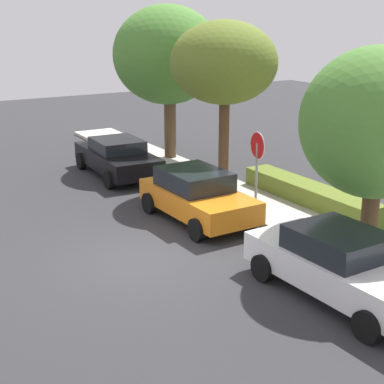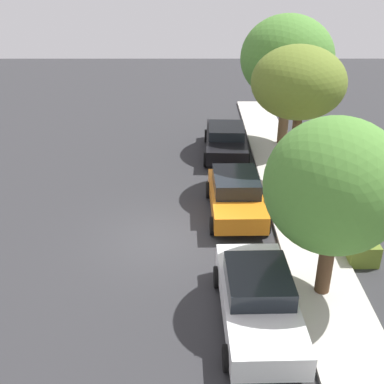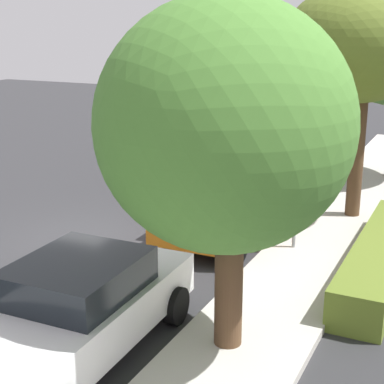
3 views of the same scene
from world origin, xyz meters
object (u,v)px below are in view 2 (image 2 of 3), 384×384
(parked_car_black, at_px, (226,140))
(street_tree_mid_block, at_px, (334,187))
(street_tree_near_corner, at_px, (298,83))
(parked_car_white, at_px, (258,299))
(street_tree_far, at_px, (287,59))
(stop_sign, at_px, (291,175))
(parked_car_orange, at_px, (236,195))

(parked_car_black, distance_m, street_tree_mid_block, 11.15)
(parked_car_black, xyz_separation_m, street_tree_near_corner, (3.59, 2.39, 3.62))
(parked_car_white, xyz_separation_m, street_tree_mid_block, (-1.09, 1.90, 2.72))
(parked_car_black, bearing_deg, street_tree_far, 111.55)
(street_tree_mid_block, xyz_separation_m, street_tree_far, (-11.73, 0.80, 0.84))
(street_tree_near_corner, xyz_separation_m, street_tree_mid_block, (7.04, -0.40, -0.87))
(parked_car_white, relative_size, street_tree_mid_block, 0.88)
(stop_sign, bearing_deg, parked_car_black, -163.67)
(street_tree_near_corner, bearing_deg, parked_car_black, -146.39)
(parked_car_white, xyz_separation_m, parked_car_black, (-11.71, -0.08, -0.03))
(parked_car_black, relative_size, street_tree_far, 0.74)
(street_tree_mid_block, relative_size, street_tree_far, 0.84)
(street_tree_mid_block, bearing_deg, street_tree_near_corner, 176.75)
(parked_car_white, relative_size, street_tree_near_corner, 0.80)
(parked_car_orange, relative_size, parked_car_black, 0.88)
(parked_car_white, distance_m, parked_car_black, 11.71)
(stop_sign, bearing_deg, street_tree_mid_block, 1.92)
(parked_car_black, height_order, street_tree_mid_block, street_tree_mid_block)
(stop_sign, height_order, parked_car_orange, stop_sign)
(parked_car_orange, height_order, street_tree_mid_block, street_tree_mid_block)
(parked_car_orange, relative_size, street_tree_mid_block, 0.77)
(parked_car_white, height_order, street_tree_mid_block, street_tree_mid_block)
(street_tree_near_corner, relative_size, street_tree_mid_block, 1.09)
(parked_car_black, height_order, street_tree_near_corner, street_tree_near_corner)
(parked_car_orange, xyz_separation_m, street_tree_far, (-6.96, 2.80, 3.53))
(stop_sign, relative_size, parked_car_orange, 0.63)
(stop_sign, distance_m, street_tree_near_corner, 3.76)
(parked_car_black, bearing_deg, stop_sign, 16.33)
(street_tree_near_corner, height_order, street_tree_mid_block, street_tree_near_corner)
(stop_sign, relative_size, street_tree_far, 0.41)
(street_tree_mid_block, bearing_deg, parked_car_white, -60.27)
(parked_car_orange, height_order, street_tree_near_corner, street_tree_near_corner)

